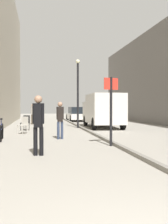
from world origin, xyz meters
TOP-DOWN VIEW (x-y plane):
  - ground_plane at (0.00, 12.00)m, footprint 80.00×80.00m
  - kerb_strip at (1.58, 12.00)m, footprint 0.16×40.00m
  - pedestrian_main_foreground at (-1.30, 6.04)m, footprint 0.36×0.25m
  - pedestrian_mid_block at (-1.77, 19.73)m, footprint 0.34×0.23m
  - pedestrian_far_crossing at (-0.32, 9.80)m, footprint 0.34×0.22m
  - delivery_van at (3.17, 15.57)m, footprint 2.24×5.12m
  - parked_car at (2.61, 24.00)m, footprint 1.90×4.23m
  - street_sign_post at (1.40, 7.44)m, footprint 0.59×0.18m
  - lamp_post at (1.40, 15.65)m, footprint 0.28×0.28m
  - bicycle_leaning at (-2.91, 9.88)m, footprint 0.18×1.77m
  - cafe_chair_near_window at (-2.09, 14.41)m, footprint 0.60×0.60m
  - cafe_chair_by_doorway at (-2.10, 12.42)m, footprint 0.62×0.62m

SIDE VIEW (x-z plane):
  - ground_plane at x=0.00m, z-range 0.00..0.00m
  - kerb_strip at x=1.58m, z-range 0.00..0.12m
  - bicycle_leaning at x=-2.91m, z-range -0.11..0.87m
  - cafe_chair_near_window at x=-2.09m, z-range 0.08..1.02m
  - cafe_chair_by_doorway at x=-2.10m, z-range 0.08..1.02m
  - parked_car at x=2.61m, z-range -0.01..1.44m
  - pedestrian_far_crossing at x=-0.32m, z-range 0.13..1.84m
  - pedestrian_mid_block at x=-1.77m, z-range 0.13..1.85m
  - pedestrian_main_foreground at x=-1.30m, z-range 0.14..1.97m
  - delivery_van at x=3.17m, z-range 0.09..2.43m
  - street_sign_post at x=1.40m, z-range 0.25..2.85m
  - lamp_post at x=1.40m, z-range 0.34..5.10m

